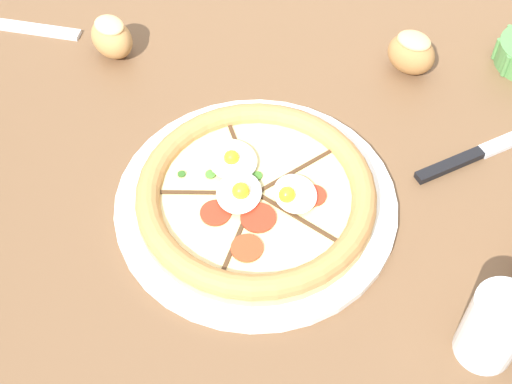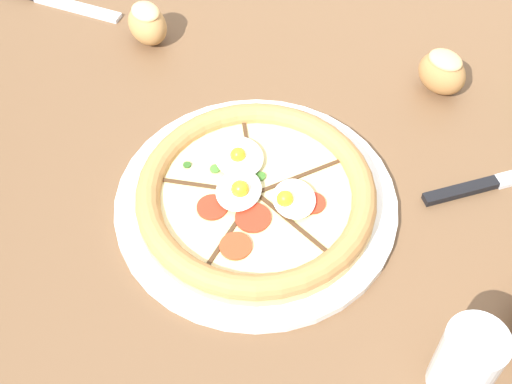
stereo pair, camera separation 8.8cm
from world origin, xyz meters
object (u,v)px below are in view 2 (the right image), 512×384
Objects in this scene: dining_table at (255,189)px; knife_main at (507,179)px; pizza at (256,197)px; bread_piece_mid at (442,72)px; bread_piece_far at (147,23)px; water_glass at (466,364)px.

knife_main is (0.33, 0.07, 0.10)m from dining_table.
pizza is 4.13× the size of bread_piece_mid.
bread_piece_mid is at bearing 61.34° from pizza.
bread_piece_mid reaches higher than dining_table.
bread_piece_far is (-0.43, -0.07, -0.00)m from bread_piece_mid.
knife_main is at bearing 12.33° from dining_table.
water_glass is at bearing -32.89° from bread_piece_far.
pizza is at bearing -66.24° from dining_table.
bread_piece_mid is 0.45m from water_glass.
bread_piece_far is 0.44× the size of knife_main.
water_glass is (0.29, -0.13, 0.02)m from pizza.
knife_main is at bearing -47.02° from bread_piece_mid.
bread_piece_mid is at bearing 45.29° from dining_table.
dining_table is at bearing 152.66° from knife_main.
dining_table is at bearing 145.61° from water_glass.
knife_main is 1.98× the size of water_glass.
bread_piece_far is at bearing 139.90° from pizza.
pizza is at bearing -118.66° from bread_piece_mid.
dining_table is 6.96× the size of knife_main.
bread_piece_far is 0.56m from knife_main.
pizza is (0.04, -0.09, 0.11)m from dining_table.
bread_piece_mid is (0.16, 0.30, 0.01)m from pizza.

